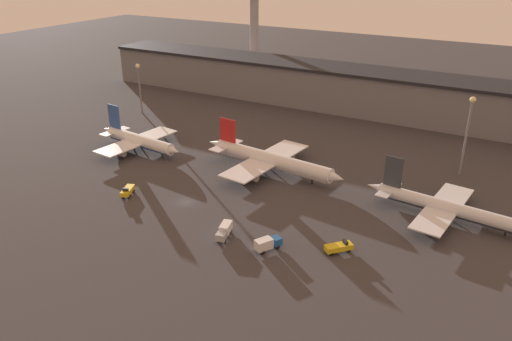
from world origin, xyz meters
name	(u,v)px	position (x,y,z in m)	size (l,w,h in m)	color
ground	(186,202)	(0.00, 0.00, 0.00)	(600.00, 600.00, 0.00)	#383538
terminal_building	(328,86)	(0.00, 102.44, 8.96)	(218.47, 22.37, 17.80)	slate
airplane_0	(139,141)	(-36.40, 22.77, 3.54)	(37.28, 31.08, 14.01)	white
airplane_1	(271,160)	(10.85, 29.09, 3.89)	(49.79, 36.32, 13.95)	silver
airplane_2	(448,208)	(64.04, 25.30, 3.17)	(44.91, 30.65, 13.54)	silver
service_vehicle_0	(128,191)	(-16.61, -4.59, 1.30)	(4.41, 6.42, 2.76)	gold
service_vehicle_1	(267,243)	(30.65, -9.79, 1.73)	(5.11, 6.81, 3.06)	#195199
service_vehicle_2	(339,247)	(45.33, -2.53, 1.32)	(6.03, 6.27, 2.78)	gold
service_vehicle_3	(225,230)	(18.98, -9.69, 1.69)	(3.94, 7.27, 2.96)	#9EA3A8
lamp_post_0	(139,81)	(-64.23, 55.61, 13.41)	(1.80, 1.80, 20.53)	slate
lamp_post_1	(468,126)	(62.26, 55.61, 15.67)	(1.80, 1.80, 24.59)	slate
control_tower	(254,23)	(-51.50, 128.45, 28.90)	(9.00, 9.00, 50.29)	#99999E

